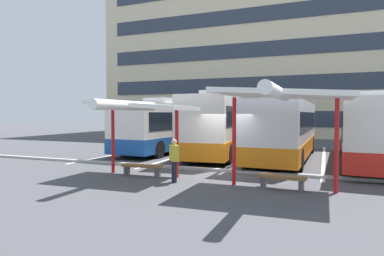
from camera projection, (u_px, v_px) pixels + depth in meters
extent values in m
plane|color=#47474C|center=(225.00, 171.00, 14.60)|extent=(160.00, 160.00, 0.00)
cube|color=beige|center=(292.00, 46.00, 41.14)|extent=(43.28, 15.75, 21.66)
cube|color=#2D3847|center=(283.00, 119.00, 34.18)|extent=(39.82, 0.08, 1.59)
cube|color=#2D3847|center=(284.00, 83.00, 34.03)|extent=(39.82, 0.08, 1.59)
cube|color=#2D3847|center=(284.00, 48.00, 33.88)|extent=(39.82, 0.08, 1.59)
cube|color=#2D3847|center=(284.00, 11.00, 33.72)|extent=(39.82, 0.08, 1.59)
cube|color=silver|center=(173.00, 125.00, 22.93)|extent=(3.13, 11.23, 2.87)
cube|color=#194C9E|center=(173.00, 140.00, 22.97)|extent=(3.17, 11.27, 0.85)
cube|color=black|center=(173.00, 120.00, 22.91)|extent=(3.11, 10.34, 1.04)
cube|color=black|center=(204.00, 119.00, 27.93)|extent=(2.26, 0.19, 1.72)
cube|color=silver|center=(163.00, 101.00, 21.60)|extent=(1.65, 2.28, 0.36)
cylinder|color=black|center=(183.00, 139.00, 27.06)|extent=(0.35, 1.01, 1.00)
cylinder|color=black|center=(210.00, 140.00, 26.07)|extent=(0.35, 1.01, 1.00)
cylinder|color=black|center=(124.00, 148.00, 19.88)|extent=(0.35, 1.01, 1.00)
cylinder|color=black|center=(158.00, 149.00, 18.89)|extent=(0.35, 1.01, 1.00)
cube|color=silver|center=(221.00, 125.00, 20.38)|extent=(3.36, 10.58, 3.16)
cube|color=orange|center=(221.00, 143.00, 20.43)|extent=(3.40, 10.63, 0.88)
cube|color=black|center=(221.00, 116.00, 20.36)|extent=(3.32, 9.76, 1.03)
cube|color=black|center=(235.00, 117.00, 25.31)|extent=(2.19, 0.27, 1.89)
cube|color=silver|center=(217.00, 94.00, 19.06)|extent=(1.67, 2.32, 0.36)
cylinder|color=black|center=(216.00, 142.00, 24.22)|extent=(0.38, 1.02, 1.00)
cylinder|color=black|center=(248.00, 142.00, 23.55)|extent=(0.38, 1.02, 1.00)
cylinder|color=black|center=(185.00, 153.00, 17.32)|extent=(0.38, 1.02, 1.00)
cylinder|color=black|center=(229.00, 154.00, 16.66)|extent=(0.38, 1.02, 1.00)
cube|color=silver|center=(284.00, 128.00, 18.49)|extent=(2.88, 10.77, 2.86)
cube|color=orange|center=(284.00, 147.00, 18.53)|extent=(2.92, 10.82, 0.84)
cube|color=black|center=(284.00, 121.00, 18.47)|extent=(2.88, 9.92, 0.95)
cube|color=black|center=(295.00, 120.00, 23.36)|extent=(2.29, 0.14, 1.72)
cube|color=silver|center=(281.00, 98.00, 17.19)|extent=(1.62, 2.24, 0.36)
cylinder|color=black|center=(273.00, 144.00, 22.46)|extent=(0.33, 1.01, 1.00)
cylinder|color=black|center=(311.00, 145.00, 21.51)|extent=(0.33, 1.01, 1.00)
cylinder|color=black|center=(246.00, 157.00, 15.57)|extent=(0.33, 1.01, 1.00)
cylinder|color=black|center=(300.00, 160.00, 14.62)|extent=(0.33, 1.01, 1.00)
cube|color=silver|center=(369.00, 129.00, 17.03)|extent=(2.91, 11.86, 2.89)
cube|color=red|center=(368.00, 149.00, 17.07)|extent=(2.95, 11.90, 0.84)
cube|color=black|center=(369.00, 123.00, 17.01)|extent=(2.90, 10.92, 1.19)
cube|color=black|center=(362.00, 120.00, 22.36)|extent=(2.19, 0.16, 1.73)
cube|color=silver|center=(372.00, 96.00, 15.61)|extent=(1.57, 2.25, 0.36)
cylinder|color=black|center=(343.00, 145.00, 21.46)|extent=(0.34, 1.01, 1.00)
cylinder|color=black|center=(384.00, 147.00, 20.54)|extent=(0.34, 1.01, 1.00)
cylinder|color=black|center=(345.00, 163.00, 13.62)|extent=(0.34, 1.01, 1.00)
cube|color=white|center=(139.00, 150.00, 23.15)|extent=(0.16, 14.00, 0.01)
cube|color=white|center=(192.00, 152.00, 21.68)|extent=(0.16, 14.00, 0.01)
cube|color=white|center=(253.00, 155.00, 20.21)|extent=(0.16, 14.00, 0.01)
cube|color=white|center=(324.00, 159.00, 18.74)|extent=(0.16, 14.00, 0.01)
cylinder|color=red|center=(113.00, 140.00, 14.22)|extent=(0.14, 0.14, 2.76)
cylinder|color=red|center=(177.00, 142.00, 13.11)|extent=(0.14, 0.14, 2.76)
cube|color=white|center=(143.00, 105.00, 13.60)|extent=(3.98, 2.71, 0.42)
cylinder|color=white|center=(127.00, 106.00, 12.49)|extent=(0.36, 3.97, 0.36)
cube|color=brown|center=(142.00, 166.00, 13.58)|extent=(1.70, 0.50, 0.10)
cube|color=#4C4C51|center=(127.00, 170.00, 13.81)|extent=(0.14, 0.34, 0.35)
cube|color=#4C4C51|center=(158.00, 172.00, 13.36)|extent=(0.14, 0.34, 0.35)
cylinder|color=red|center=(234.00, 141.00, 11.76)|extent=(0.14, 0.14, 3.08)
cylinder|color=red|center=(337.00, 144.00, 10.53)|extent=(0.14, 0.14, 3.08)
cube|color=white|center=(283.00, 94.00, 11.08)|extent=(4.31, 3.18, 0.38)
cylinder|color=white|center=(277.00, 92.00, 9.74)|extent=(0.36, 4.31, 0.36)
cube|color=brown|center=(282.00, 177.00, 11.16)|extent=(1.60, 0.62, 0.10)
cube|color=#4C4C51|center=(264.00, 182.00, 11.47)|extent=(0.16, 0.35, 0.35)
cube|color=#4C4C51|center=(301.00, 186.00, 10.86)|extent=(0.16, 0.35, 0.35)
cube|color=#ADADA8|center=(224.00, 170.00, 14.46)|extent=(44.00, 0.24, 0.12)
cylinder|color=black|center=(173.00, 171.00, 12.30)|extent=(0.14, 0.14, 0.78)
cylinder|color=black|center=(175.00, 172.00, 12.16)|extent=(0.14, 0.14, 0.78)
cube|color=gold|center=(174.00, 153.00, 12.20)|extent=(0.47, 0.48, 0.59)
sphere|color=tan|center=(174.00, 142.00, 12.18)|extent=(0.21, 0.21, 0.21)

